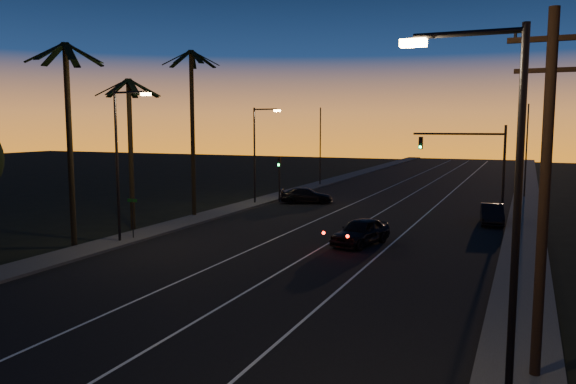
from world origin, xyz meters
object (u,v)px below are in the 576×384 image
at_px(signal_mast, 472,153).
at_px(right_car, 492,214).
at_px(cross_car, 306,196).
at_px(lead_car, 361,232).
at_px(utility_pole, 545,189).

distance_m(signal_mast, right_car, 6.33).
bearing_deg(cross_car, right_car, -16.70).
bearing_deg(right_car, signal_mast, 112.60).
relative_size(lead_car, cross_car, 1.05).
distance_m(utility_pole, signal_mast, 30.33).
bearing_deg(cross_car, signal_mast, -1.34).
bearing_deg(signal_mast, cross_car, 178.66).
height_order(utility_pole, lead_car, utility_pole).
distance_m(lead_car, right_car, 12.32).
distance_m(utility_pole, right_car, 26.06).
relative_size(utility_pole, right_car, 2.26).
bearing_deg(utility_pole, right_car, 95.82).
distance_m(signal_mast, cross_car, 14.74).
xyz_separation_m(utility_pole, right_car, (-2.60, 25.52, -4.60)).
bearing_deg(right_car, utility_pole, -84.18).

